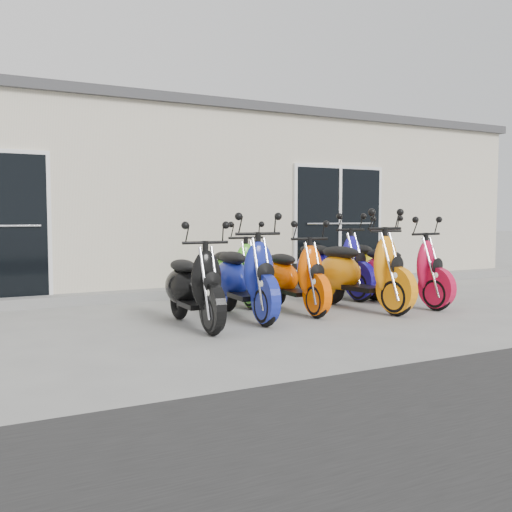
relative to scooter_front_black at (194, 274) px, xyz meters
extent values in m
plane|color=gray|center=(1.39, 0.46, -0.64)|extent=(80.00, 80.00, 0.00)
cube|color=beige|center=(1.39, 5.66, 0.96)|extent=(14.00, 6.00, 3.20)
cube|color=#3F3F42|center=(1.39, 5.66, 2.64)|extent=(14.20, 6.20, 0.16)
cube|color=gray|center=(1.39, 2.48, -0.57)|extent=(14.00, 0.40, 0.15)
cube|color=black|center=(-1.81, 2.63, 0.62)|extent=(1.07, 0.08, 2.22)
cube|color=black|center=(3.99, 2.63, 0.62)|extent=(2.02, 0.08, 2.22)
camera|label=1|loc=(-2.45, -6.43, 0.70)|focal=40.00mm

